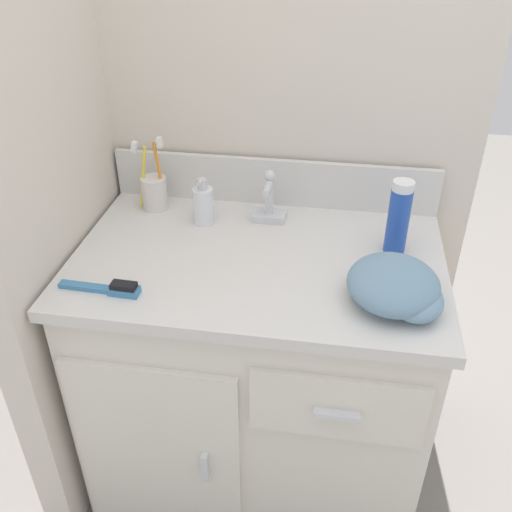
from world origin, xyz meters
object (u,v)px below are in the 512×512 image
Objects in this scene: toothbrush_cup at (154,191)px; hand_towel at (398,287)px; shaving_cream_can at (399,218)px; hairbrush at (110,288)px; soap_dispenser at (203,204)px.

hand_towel is at bearing -27.37° from toothbrush_cup.
shaving_cream_can reaches higher than hairbrush.
hand_towel is at bearing -91.06° from shaving_cream_can.
toothbrush_cup is 1.58× the size of soap_dispenser.
toothbrush_cup is at bearing 152.63° from hand_towel.
toothbrush_cup reaches higher than soap_dispenser.
soap_dispenser is at bearing 150.76° from hand_towel.
soap_dispenser is 0.50m from shaving_cream_can.
shaving_cream_can is at bearing 25.76° from hairbrush.
toothbrush_cup is at bearing 95.19° from hairbrush.
soap_dispenser is 0.36m from hairbrush.
shaving_cream_can reaches higher than hand_towel.
hairbrush is 0.87× the size of hand_towel.
hand_towel is (-0.00, -0.21, -0.05)m from shaving_cream_can.
shaving_cream_can is 0.69m from hairbrush.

